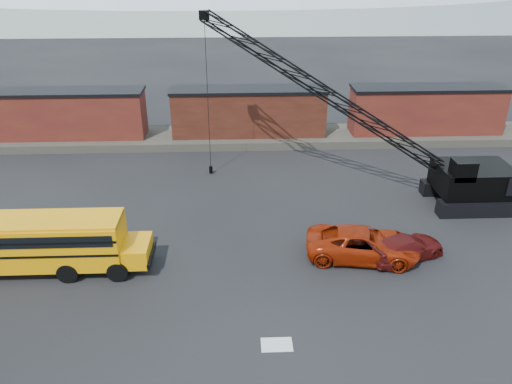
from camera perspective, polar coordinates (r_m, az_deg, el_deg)
The scene contains 10 objects.
ground at distance 26.29m, azimuth 0.58°, elevation -11.10°, with size 160.00×160.00×0.00m, color black.
gravel_berm at distance 45.63m, azimuth -0.81°, elevation 6.27°, with size 120.00×5.00×0.70m, color #4A453D.
boxcar_west_near at distance 47.25m, azimuth -20.83°, elevation 8.34°, with size 13.70×3.10×4.17m.
boxcar_mid at distance 44.86m, azimuth -0.83°, elevation 9.16°, with size 13.70×3.10×4.17m.
boxcar_east_near at distance 48.00m, azimuth 18.88°, elevation 8.91°, with size 13.70×3.10×4.17m.
snow_patch at distance 23.26m, azimuth 2.39°, elevation -17.03°, with size 1.40×0.90×0.02m, color silver.
school_bus at distance 29.22m, azimuth -23.95°, elevation -5.24°, with size 11.65×2.65×3.19m.
red_pickup at distance 28.89m, azimuth 12.10°, elevation -5.84°, with size 2.93×6.35×1.77m, color maroon.
maroon_suv at distance 29.54m, azimuth 16.73°, elevation -6.10°, with size 1.93×4.75×1.38m, color #4D0E0D.
crawler_crane at distance 34.60m, azimuth 8.29°, elevation 10.92°, with size 21.18×8.40×12.28m.
Camera 1 is at (-1.12, -20.86, 15.95)m, focal length 35.00 mm.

